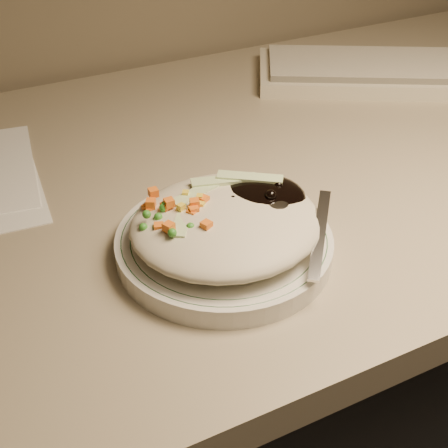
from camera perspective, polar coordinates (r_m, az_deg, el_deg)
name	(u,v)px	position (r m, az deg, el deg)	size (l,w,h in m)	color
desk	(238,280)	(0.91, 1.25, -5.11)	(1.40, 0.70, 0.74)	gray
plate	(224,245)	(0.63, 0.00, -1.91)	(0.22, 0.22, 0.02)	silver
plate_rim	(224,237)	(0.63, 0.00, -1.18)	(0.21, 0.21, 0.00)	#144723
meal	(228,219)	(0.62, 0.39, 0.49)	(0.21, 0.19, 0.05)	#B5AD93
keyboard	(400,72)	(1.06, 15.80, 13.26)	(0.47, 0.35, 0.03)	beige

